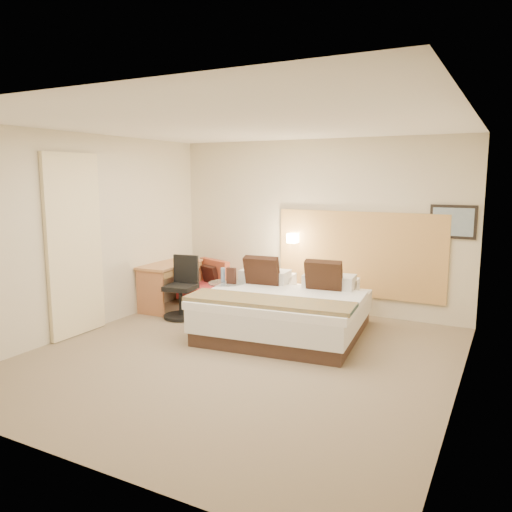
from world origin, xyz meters
The scene contains 20 objects.
floor centered at (0.00, 0.00, -0.01)m, with size 4.80×5.00×0.02m, color #7A6952.
ceiling centered at (0.00, 0.00, 2.71)m, with size 4.80×5.00×0.02m, color white.
wall_back centered at (0.00, 2.51, 1.35)m, with size 4.80×0.02×2.70m, color beige.
wall_front centered at (0.00, -2.51, 1.35)m, with size 4.80×0.02×2.70m, color beige.
wall_left centered at (-2.41, 0.00, 1.35)m, with size 0.02×5.00×2.70m, color beige.
wall_right centered at (2.41, 0.00, 1.35)m, with size 0.02×5.00×2.70m, color beige.
headboard_panel centered at (0.70, 2.47, 0.95)m, with size 2.60×0.04×1.30m, color #BA8748.
art_frame centered at (2.02, 2.48, 1.50)m, with size 0.62×0.03×0.47m, color black.
art_canvas centered at (2.02, 2.46, 1.50)m, with size 0.54×0.01×0.39m, color gray.
lamp_arm centered at (-0.35, 2.42, 1.15)m, with size 0.02×0.02×0.12m, color silver.
lamp_shade centered at (-0.35, 2.36, 1.15)m, with size 0.15×0.15×0.15m, color #F5E4BF.
curtain centered at (-2.36, -0.25, 1.22)m, with size 0.06×0.90×2.42m, color beige.
bottle_a centered at (-0.96, 1.21, 0.70)m, with size 0.06×0.06×0.21m, color #7D9AC1.
bottle_b centered at (-0.88, 1.25, 0.70)m, with size 0.06×0.06×0.21m, color #93BCE3.
menu_folder centered at (-0.79, 1.17, 0.71)m, with size 0.14×0.05×0.23m, color #341C15.
bed centered at (0.10, 1.10, 0.33)m, with size 2.25×2.21×1.01m.
lounge_chair centered at (-1.74, 1.93, 0.29)m, with size 0.87×0.81×0.74m.
side_table centered at (-0.89, 1.20, 0.33)m, with size 0.56×0.56×0.59m.
desk centered at (-2.11, 1.49, 0.58)m, with size 0.59×1.20×0.73m.
desk_chair centered at (-1.61, 1.09, 0.38)m, with size 0.60×0.60×0.93m.
Camera 1 is at (2.80, -4.92, 2.12)m, focal length 35.00 mm.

